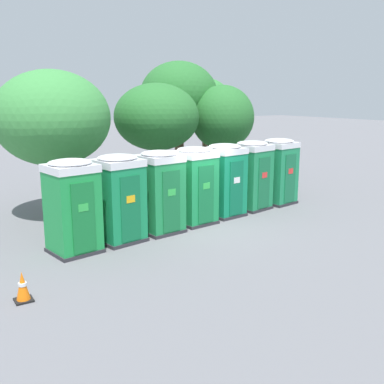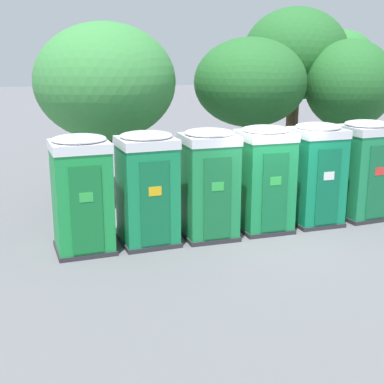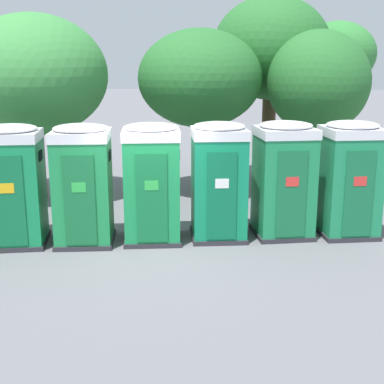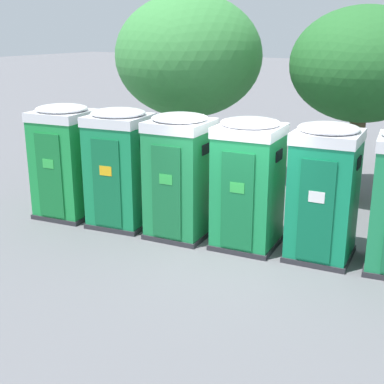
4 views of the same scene
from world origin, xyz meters
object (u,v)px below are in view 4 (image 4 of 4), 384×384
Objects in this scene: portapotty_1 at (120,167)px; portapotty_2 at (180,175)px; portapotty_3 at (248,183)px; street_tree_4 at (189,56)px; portapotty_4 at (324,192)px; portapotty_0 at (65,161)px; street_tree_1 at (363,66)px.

portapotty_2 is (1.43, 0.16, 0.00)m from portapotty_1.
street_tree_4 is (-3.57, 3.34, 2.11)m from portapotty_3.
portapotty_2 is 1.00× the size of portapotty_4.
portapotty_2 is 4.70m from street_tree_4.
portapotty_2 is at bearing -169.64° from portapotty_4.
street_tree_1 is at bearing 43.27° from portapotty_0.
portapotty_4 is at bearing 10.36° from portapotty_2.
portapotty_0 is at bearing -170.87° from portapotty_1.
portapotty_3 is 1.00× the size of portapotty_4.
street_tree_1 is (5.08, 4.78, 1.99)m from portapotty_0.
portapotty_2 and portapotty_4 have the same top height.
portapotty_1 is at bearing -170.90° from portapotty_4.
portapotty_3 is 4.66m from street_tree_1.
street_tree_4 is (-0.73, 3.76, 2.11)m from portapotty_1.
portapotty_1 is at bearing -171.49° from portapotty_3.
portapotty_4 is (1.41, 0.26, 0.00)m from portapotty_3.
portapotty_1 is 1.00× the size of portapotty_4.
street_tree_1 is (-0.59, 3.87, 1.99)m from portapotty_4.
portapotty_0 is 4.31m from portapotty_3.
portapotty_0 and portapotty_1 have the same top height.
street_tree_4 is (-4.98, 3.08, 2.11)m from portapotty_4.
portapotty_1 and portapotty_4 have the same top height.
portapotty_2 is at bearing 6.58° from portapotty_1.
street_tree_4 reaches higher than portapotty_4.
portapotty_0 is at bearing -136.73° from street_tree_1.
street_tree_1 is at bearing 78.75° from portapotty_3.
street_tree_1 is at bearing 63.03° from portapotty_2.
portapotty_3 is (4.26, 0.65, 0.00)m from portapotty_0.
portapotty_1 is at bearing -79.07° from street_tree_4.
portapotty_0 is at bearing -99.83° from street_tree_4.
portapotty_2 is (2.84, 0.39, 0.00)m from portapotty_0.
portapotty_4 is at bearing -81.30° from street_tree_1.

